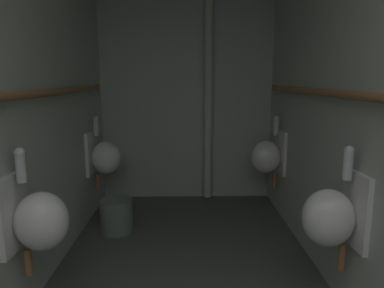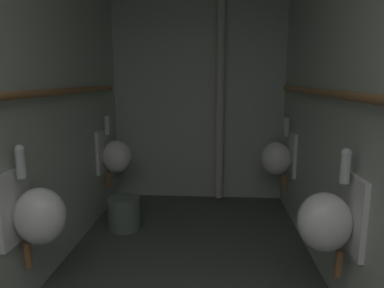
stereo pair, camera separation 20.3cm
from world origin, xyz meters
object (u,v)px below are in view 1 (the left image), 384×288
object	(u,v)px
standpipe_back_wall	(209,93)
waste_bin	(117,216)
urinal_left_mid	(39,219)
urinal_right_far	(269,156)
urinal_right_mid	(333,216)
urinal_left_far	(105,157)

from	to	relation	value
standpipe_back_wall	waste_bin	distance (m)	1.68
urinal_left_mid	waste_bin	xyz separation A→B (m)	(0.18, 1.21, -0.48)
urinal_right_far	standpipe_back_wall	distance (m)	0.99
urinal_right_mid	waste_bin	xyz separation A→B (m)	(-1.49, 1.19, -0.48)
urinal_left_far	standpipe_back_wall	bearing A→B (deg)	24.86
urinal_left_mid	urinal_left_far	xyz separation A→B (m)	(0.00, 1.60, 0.00)
urinal_left_far	urinal_left_mid	bearing A→B (deg)	-90.00
urinal_left_far	waste_bin	world-z (taller)	urinal_left_far
urinal_left_mid	waste_bin	bearing A→B (deg)	81.34
urinal_right_far	urinal_left_far	bearing A→B (deg)	-179.69
urinal_right_far	standpipe_back_wall	bearing A→B (deg)	140.03
urinal_left_far	urinal_right_far	bearing A→B (deg)	0.31
urinal_right_far	standpipe_back_wall	world-z (taller)	standpipe_back_wall
urinal_right_mid	urinal_right_far	distance (m)	1.58
urinal_right_far	urinal_right_mid	bearing A→B (deg)	-90.00
urinal_left_mid	urinal_right_far	world-z (taller)	same
waste_bin	urinal_right_far	bearing A→B (deg)	14.78
urinal_left_far	waste_bin	xyz separation A→B (m)	(0.18, -0.38, -0.48)
urinal_left_mid	urinal_left_far	size ratio (longest dim) A/B	1.00
urinal_left_mid	urinal_right_far	bearing A→B (deg)	43.75
standpipe_back_wall	waste_bin	xyz separation A→B (m)	(-0.90, -0.89, -1.10)
urinal_right_mid	standpipe_back_wall	distance (m)	2.25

